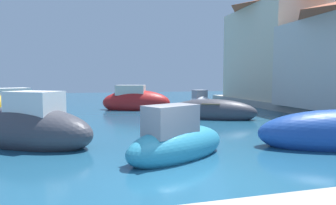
# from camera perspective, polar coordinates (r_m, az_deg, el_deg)

# --- Properties ---
(ground) EXTENTS (80.00, 80.00, 0.00)m
(ground) POSITION_cam_1_polar(r_m,az_deg,el_deg) (6.43, 4.60, -15.57)
(ground) COLOR #1E5170
(moored_boat_0) EXTENTS (1.33, 3.46, 1.58)m
(moored_boat_0) POSITION_cam_1_polar(r_m,az_deg,el_deg) (22.20, 6.44, 0.03)
(moored_boat_0) COLOR white
(moored_boat_0) RESTS_ON ground
(moored_boat_1) EXTENTS (5.00, 3.76, 1.40)m
(moored_boat_1) POSITION_cam_1_polar(r_m,az_deg,el_deg) (16.25, 8.61, -1.76)
(moored_boat_1) COLOR #3F3F47
(moored_boat_1) RESTS_ON ground
(moored_boat_3) EXTENTS (3.68, 2.79, 1.77)m
(moored_boat_3) POSITION_cam_1_polar(r_m,az_deg,el_deg) (8.20, 1.74, -7.81)
(moored_boat_3) COLOR teal
(moored_boat_3) RESTS_ON ground
(moored_boat_5) EXTENTS (5.34, 4.45, 2.19)m
(moored_boat_5) POSITION_cam_1_polar(r_m,az_deg,el_deg) (10.88, -26.05, -4.65)
(moored_boat_5) COLOR #3F3F47
(moored_boat_5) RESTS_ON ground
(moored_boat_7) EXTENTS (5.20, 3.35, 2.14)m
(moored_boat_7) POSITION_cam_1_polar(r_m,az_deg,el_deg) (20.77, -6.37, 0.21)
(moored_boat_7) COLOR #B21E1E
(moored_boat_7) RESTS_ON ground
(waterfront_building_annex) EXTENTS (5.93, 8.83, 8.51)m
(waterfront_building_annex) POSITION_cam_1_polar(r_m,az_deg,el_deg) (26.36, 20.45, 10.13)
(waterfront_building_annex) COLOR beige
(waterfront_building_annex) RESTS_ON quay_promenade
(quayside_tree) EXTENTS (2.72, 2.72, 4.25)m
(quayside_tree) POSITION_cam_1_polar(r_m,az_deg,el_deg) (20.52, 28.63, 7.45)
(quayside_tree) COLOR brown
(quayside_tree) RESTS_ON quay_promenade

